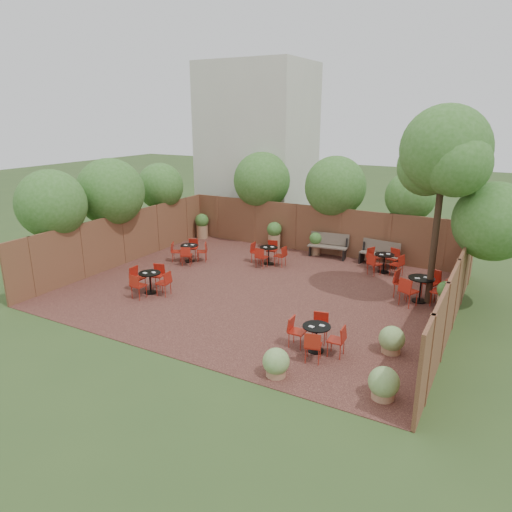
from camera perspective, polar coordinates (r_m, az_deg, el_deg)
The scene contains 13 objects.
ground at distance 15.68m, azimuth 0.39°, elevation -4.18°, with size 80.00×80.00×0.00m, color #354F23.
courtyard_paving at distance 15.67m, azimuth 0.39°, elevation -4.14°, with size 12.00×10.00×0.02m, color black.
fence_back at distance 19.71m, azimuth 7.43°, elevation 3.19°, with size 12.00×0.08×2.00m, color #583120.
fence_left at distance 18.86m, azimuth -15.80°, elevation 2.05°, with size 0.08×10.00×2.00m, color #583120.
fence_right at distance 13.68m, azimuth 23.08°, elevation -4.38°, with size 0.08×10.00×2.00m, color #583120.
neighbour_building at distance 23.85m, azimuth 0.19°, elevation 13.03°, with size 5.00×4.00×8.00m, color beige.
overhang_foliage at distance 18.22m, azimuth -1.30°, elevation 7.71°, with size 15.62×10.65×2.58m.
courtyard_tree at distance 14.55m, azimuth 21.95°, elevation 11.19°, with size 2.70×2.60×5.93m.
park_bench_left at distance 19.26m, azimuth 8.82°, elevation 1.34°, with size 1.63×0.69×0.98m.
park_bench_right at distance 18.68m, azimuth 14.89°, elevation 0.38°, with size 1.56×0.67×0.94m.
bistro_tables at distance 15.80m, azimuth 4.69°, elevation -2.38°, with size 10.32×8.26×0.91m.
planters at distance 19.55m, azimuth 2.45°, elevation 2.01°, with size 11.82×4.14×1.16m.
low_shrubs at distance 10.96m, azimuth 11.86°, elevation -12.46°, with size 2.95×2.96×0.70m.
Camera 1 is at (7.03, -12.81, 5.68)m, focal length 32.80 mm.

